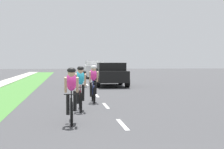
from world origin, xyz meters
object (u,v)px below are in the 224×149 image
pickup_black (110,74)px  suv_white (94,69)px  cyclist_lead (71,95)px  cyclist_trailing (80,88)px  cyclist_distant (93,83)px

pickup_black → suv_white: suv_white is taller
cyclist_lead → pickup_black: 15.46m
pickup_black → cyclist_trailing: bearing=-101.6°
cyclist_lead → suv_white: size_ratio=0.37×
suv_white → cyclist_distant: bearing=-94.4°
cyclist_lead → suv_white: 27.95m
pickup_black → suv_white: size_ratio=1.09×
cyclist_lead → cyclist_trailing: 2.75m
pickup_black → cyclist_distant: bearing=-100.9°
pickup_black → suv_white: 12.63m
cyclist_lead → cyclist_distant: 5.39m
cyclist_lead → cyclist_trailing: same height
cyclist_distant → suv_white: (1.74, 22.52, 0.14)m
cyclist_lead → suv_white: (2.75, 27.81, 0.14)m
suv_white → cyclist_trailing: bearing=-95.5°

